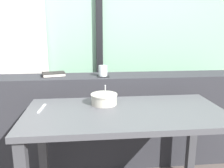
{
  "coord_description": "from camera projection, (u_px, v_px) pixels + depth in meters",
  "views": [
    {
      "loc": [
        -0.14,
        -1.46,
        1.24
      ],
      "look_at": [
        0.05,
        0.47,
        0.77
      ],
      "focal_mm": 37.89,
      "sensor_mm": 36.0,
      "label": 1
    }
  ],
  "objects": [
    {
      "name": "outdoor_backdrop",
      "position": [
        100.0,
        12.0,
        2.57
      ],
      "size": [
        4.8,
        0.08,
        2.8
      ],
      "primitive_type": "cube",
      "color": "#84B293",
      "rests_on": "ground"
    },
    {
      "name": "curtain_left_panel",
      "position": [
        18.0,
        26.0,
        2.43
      ],
      "size": [
        0.56,
        0.06,
        2.5
      ],
      "primitive_type": "cube",
      "color": "silver",
      "rests_on": "ground"
    },
    {
      "name": "window_divider_post",
      "position": [
        99.0,
        21.0,
        2.53
      ],
      "size": [
        0.07,
        0.05,
        2.6
      ],
      "primitive_type": "cube",
      "color": "black",
      "rests_on": "ground"
    },
    {
      "name": "dark_console_ledge",
      "position": [
        105.0,
        120.0,
        2.15
      ],
      "size": [
        2.8,
        0.3,
        0.83
      ],
      "primitive_type": "cube",
      "color": "#2D2D33",
      "rests_on": "ground"
    },
    {
      "name": "breakfast_table",
      "position": [
        125.0,
        127.0,
        1.53
      ],
      "size": [
        1.28,
        0.63,
        0.72
      ],
      "color": "#414145",
      "rests_on": "ground"
    },
    {
      "name": "coaster_square",
      "position": [
        103.0,
        76.0,
        2.01
      ],
      "size": [
        0.1,
        0.1,
        0.0
      ],
      "primitive_type": "cube",
      "color": "black",
      "rests_on": "dark_console_ledge"
    },
    {
      "name": "juice_glass",
      "position": [
        103.0,
        71.0,
        2.0
      ],
      "size": [
        0.07,
        0.07,
        0.09
      ],
      "color": "white",
      "rests_on": "coaster_square"
    },
    {
      "name": "closed_book",
      "position": [
        54.0,
        74.0,
        2.04
      ],
      "size": [
        0.22,
        0.18,
        0.03
      ],
      "color": "black",
      "rests_on": "dark_console_ledge"
    },
    {
      "name": "soup_bowl",
      "position": [
        104.0,
        99.0,
        1.63
      ],
      "size": [
        0.18,
        0.18,
        0.14
      ],
      "color": "#BCB7A8",
      "rests_on": "breakfast_table"
    },
    {
      "name": "fork_utensil",
      "position": [
        42.0,
        108.0,
        1.54
      ],
      "size": [
        0.03,
        0.17,
        0.01
      ],
      "primitive_type": "cube",
      "rotation": [
        0.0,
        0.0,
        -0.08
      ],
      "color": "silver",
      "rests_on": "breakfast_table"
    }
  ]
}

